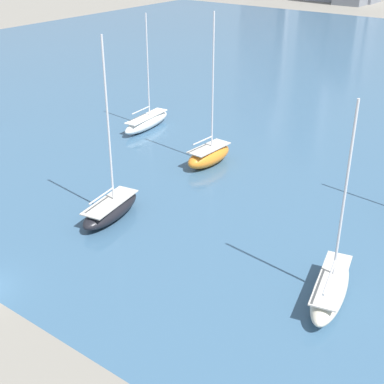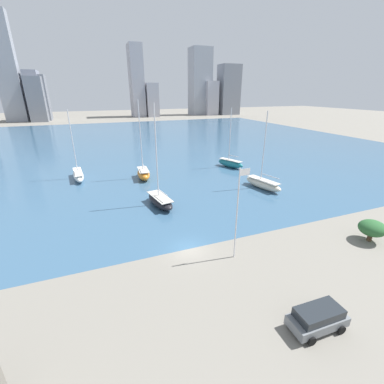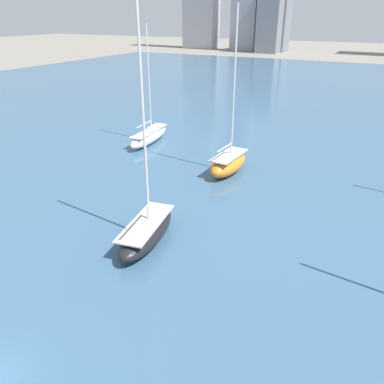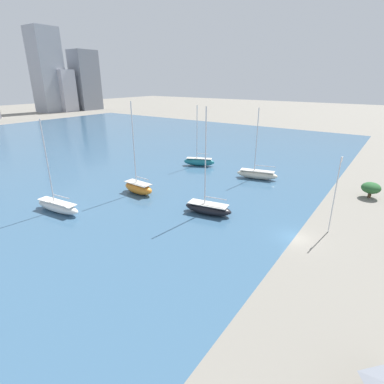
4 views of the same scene
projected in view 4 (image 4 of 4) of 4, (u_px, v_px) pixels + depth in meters
name	position (u px, v px, depth m)	size (l,w,h in m)	color
ground_plane	(294.00, 238.00, 38.99)	(500.00, 500.00, 0.00)	gray
harbor_water	(20.00, 160.00, 76.42)	(180.00, 140.00, 0.00)	#385B7A
flag_pole	(335.00, 193.00, 38.54)	(1.24, 0.14, 10.42)	silver
yard_shrub	(371.00, 188.00, 51.65)	(3.09, 3.09, 2.73)	#4C3823
sailboat_white	(58.00, 206.00, 46.30)	(2.87, 8.96, 14.16)	white
sailboat_teal	(199.00, 161.00, 70.97)	(4.63, 7.44, 13.96)	#1E757F
sailboat_cream	(257.00, 174.00, 61.74)	(4.02, 8.61, 14.28)	beige
sailboat_orange	(138.00, 187.00, 53.70)	(2.80, 6.55, 15.99)	orange
sailboat_black	(208.00, 208.00, 45.69)	(3.80, 7.77, 15.91)	black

